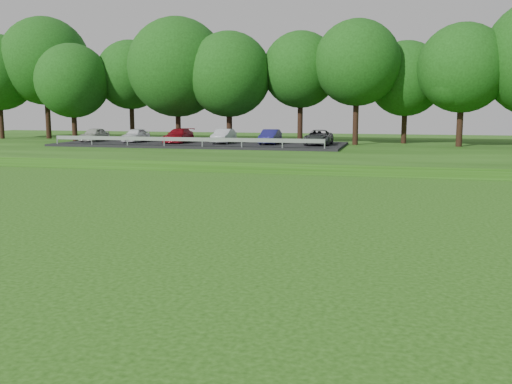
# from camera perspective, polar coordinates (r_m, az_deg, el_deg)

# --- Properties ---
(berm) EXTENTS (130.00, 30.00, 0.60)m
(berm) POSITION_cam_1_polar(r_m,az_deg,el_deg) (47.65, 23.40, 3.59)
(berm) COLOR #193F0C
(berm) RESTS_ON ground
(treeline) EXTENTS (104.00, 7.00, 15.00)m
(treeline) POSITION_cam_1_polar(r_m,az_deg,el_deg) (51.64, 23.18, 12.61)
(treeline) COLOR #143E0E
(treeline) RESTS_ON berm
(parking_lot) EXTENTS (24.00, 9.00, 1.38)m
(parking_lot) POSITION_cam_1_polar(r_m,az_deg,el_deg) (48.36, -5.12, 5.21)
(parking_lot) COLOR black
(parking_lot) RESTS_ON berm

